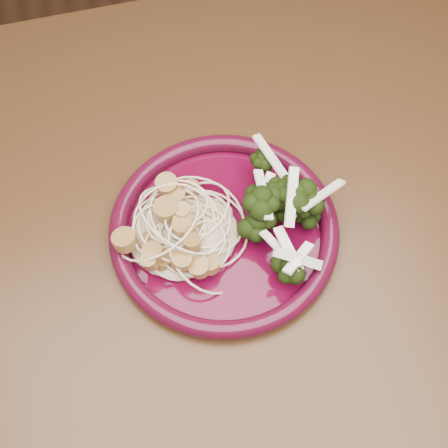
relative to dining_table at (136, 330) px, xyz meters
name	(u,v)px	position (x,y,z in m)	size (l,w,h in m)	color
dining_table	(136,330)	(0.00, 0.00, 0.00)	(1.20, 0.80, 0.75)	#472814
dinner_plate	(224,230)	(0.11, 0.04, 0.11)	(0.25, 0.25, 0.02)	#45041B
spaghetti_pile	(183,231)	(0.07, 0.04, 0.12)	(0.11, 0.10, 0.03)	beige
scallop_cluster	(181,215)	(0.07, 0.04, 0.15)	(0.12, 0.12, 0.04)	#A67C42
broccoli_pile	(274,213)	(0.16, 0.04, 0.13)	(0.08, 0.12, 0.04)	black
onion_garnish	(276,199)	(0.16, 0.04, 0.15)	(0.05, 0.08, 0.05)	#F1EACE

